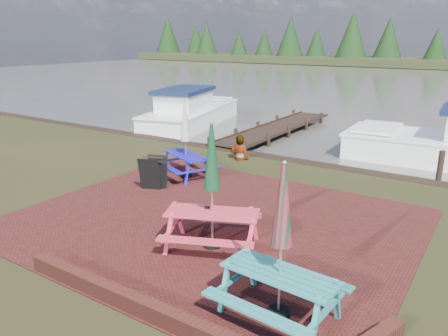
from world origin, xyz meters
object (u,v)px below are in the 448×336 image
picnic_table_blue (186,151)px  jetty (276,128)px  person (240,135)px  boat_jetty (191,113)px  chalkboard (153,173)px  picnic_table_teal (280,266)px  picnic_table_red (212,206)px

picnic_table_blue → jetty: picnic_table_blue is taller
jetty → person: (1.22, -5.28, 0.78)m
picnic_table_blue → boat_jetty: picnic_table_blue is taller
chalkboard → boat_jetty: (-5.47, 8.90, -0.05)m
jetty → picnic_table_teal: bearing=-63.2°
picnic_table_red → boat_jetty: 14.15m
jetty → person: size_ratio=5.06×
chalkboard → picnic_table_blue: bearing=65.3°
picnic_table_red → boat_jetty: picnic_table_red is taller
picnic_table_blue → person: picnic_table_blue is taller
picnic_table_red → picnic_table_teal: bearing=-54.7°
jetty → chalkboard: bearing=-85.3°
picnic_table_teal → chalkboard: size_ratio=2.61×
picnic_table_teal → chalkboard: bearing=153.2°
picnic_table_teal → jetty: bearing=121.2°
jetty → person: person is taller
picnic_table_red → person: size_ratio=1.46×
picnic_table_blue → boat_jetty: (-5.53, 7.48, -0.39)m
jetty → person: 5.47m
picnic_table_red → person: (-3.02, 6.08, -0.02)m
picnic_table_teal → chalkboard: picnic_table_teal is taller
chalkboard → boat_jetty: bearing=99.6°
chalkboard → jetty: bearing=72.8°
boat_jetty → jetty: bearing=-9.1°
picnic_table_teal → boat_jetty: picnic_table_teal is taller
boat_jetty → person: bearing=-53.4°
boat_jetty → chalkboard: bearing=-72.3°
picnic_table_red → boat_jetty: bearing=106.3°
chalkboard → boat_jetty: boat_jetty is taller
picnic_table_red → jetty: (-4.24, 11.36, -0.81)m
picnic_table_red → picnic_table_blue: (-3.40, 3.49, -0.08)m
picnic_table_red → chalkboard: bearing=126.4°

